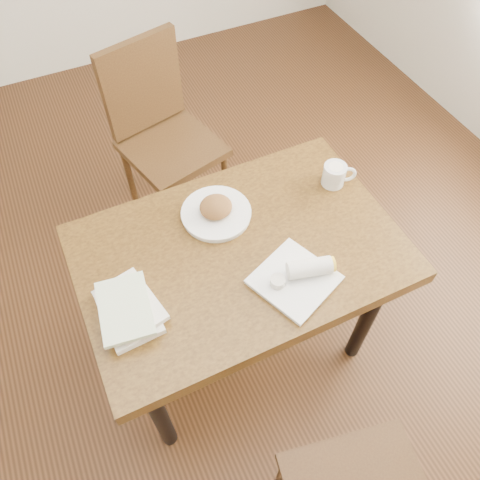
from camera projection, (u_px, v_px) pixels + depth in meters
name	position (u px, v px, depth m)	size (l,w,h in m)	color
ground	(240.00, 341.00, 2.20)	(4.00, 5.00, 0.01)	#472814
table	(240.00, 264.00, 1.67)	(1.09, 0.73, 0.75)	brown
chair_far	(161.00, 128.00, 2.26)	(0.51, 0.51, 0.95)	#4A3115
plate_scone	(216.00, 211.00, 1.66)	(0.25, 0.25, 0.08)	white
coffee_mug	(335.00, 174.00, 1.74)	(0.12, 0.09, 0.09)	white
plate_burrito	(299.00, 276.00, 1.50)	(0.30, 0.30, 0.08)	white
book_stack	(128.00, 309.00, 1.42)	(0.20, 0.26, 0.06)	white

